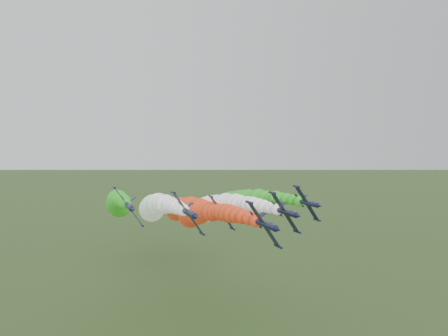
{
  "coord_description": "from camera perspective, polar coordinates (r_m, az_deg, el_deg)",
  "views": [
    {
      "loc": [
        -35.71,
        -80.43,
        55.81
      ],
      "look_at": [
        -6.48,
        1.16,
        51.32
      ],
      "focal_mm": 35.0,
      "sensor_mm": 36.0,
      "label": 1
    }
  ],
  "objects": [
    {
      "name": "jet_inner_left",
      "position": [
        131.97,
        -9.08,
        -5.04
      ],
      "size": [
        12.53,
        78.68,
        17.26
      ],
      "rotation": [
        0.0,
        0.97,
        0.0
      ],
      "color": "#111334",
      "rests_on": "ground"
    },
    {
      "name": "jet_trail",
      "position": [
        154.04,
        -5.55,
        -5.18
      ],
      "size": [
        13.08,
        79.23,
        17.81
      ],
      "rotation": [
        0.0,
        0.97,
        0.0
      ],
      "color": "#111334",
      "rests_on": "ground"
    },
    {
      "name": "jet_lead",
      "position": [
        125.78,
        -3.43,
        -5.97
      ],
      "size": [
        12.58,
        78.74,
        17.31
      ],
      "rotation": [
        0.0,
        0.97,
        0.0
      ],
      "color": "#111334",
      "rests_on": "ground"
    },
    {
      "name": "jet_inner_right",
      "position": [
        135.19,
        -1.02,
        -5.08
      ],
      "size": [
        13.19,
        79.35,
        17.92
      ],
      "rotation": [
        0.0,
        0.97,
        0.0
      ],
      "color": "#111334",
      "rests_on": "ground"
    },
    {
      "name": "jet_outer_right",
      "position": [
        149.02,
        1.8,
        -4.34
      ],
      "size": [
        12.48,
        78.64,
        17.21
      ],
      "rotation": [
        0.0,
        0.97,
        0.0
      ],
      "color": "#111334",
      "rests_on": "ground"
    },
    {
      "name": "jet_outer_left",
      "position": [
        141.78,
        -13.65,
        -4.46
      ],
      "size": [
        12.7,
        78.85,
        17.43
      ],
      "rotation": [
        0.0,
        0.97,
        0.0
      ],
      "color": "#111334",
      "rests_on": "ground"
    }
  ]
}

